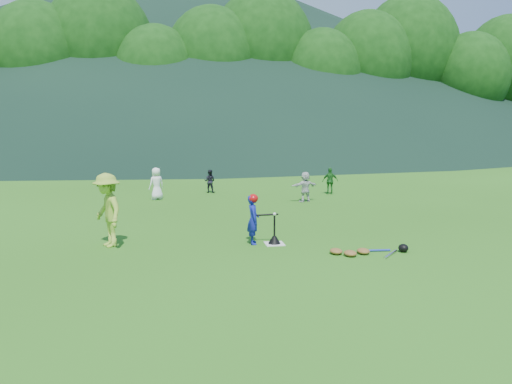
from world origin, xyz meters
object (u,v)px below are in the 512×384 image
(fielder_a, at_px, (156,184))
(equipment_pile, at_px, (364,251))
(adult_coach, at_px, (107,210))
(fielder_d, at_px, (305,187))
(batter_child, at_px, (253,220))
(home_plate, at_px, (274,244))
(fielder_c, at_px, (330,181))
(fielder_b, at_px, (210,181))
(batting_tee, at_px, (274,239))

(fielder_a, xyz_separation_m, equipment_pile, (4.67, -8.42, -0.53))
(adult_coach, bearing_deg, equipment_pile, 47.28)
(fielder_d, bearing_deg, batter_child, 48.70)
(home_plate, bearing_deg, adult_coach, 172.68)
(fielder_c, bearing_deg, fielder_b, -8.54)
(fielder_b, distance_m, equipment_pile, 10.11)
(adult_coach, distance_m, fielder_b, 8.64)
(fielder_b, distance_m, fielder_c, 4.82)
(home_plate, distance_m, fielder_d, 6.25)
(fielder_b, distance_m, fielder_d, 4.25)
(fielder_b, distance_m, batting_tee, 8.61)
(equipment_pile, bearing_deg, fielder_d, 85.01)
(fielder_b, bearing_deg, equipment_pile, 124.92)
(home_plate, bearing_deg, batter_child, 165.06)
(batter_child, distance_m, fielder_c, 8.40)
(fielder_a, bearing_deg, home_plate, 81.93)
(home_plate, bearing_deg, fielder_a, 111.86)
(fielder_b, bearing_deg, fielder_d, 158.77)
(home_plate, bearing_deg, equipment_pile, -34.10)
(adult_coach, xyz_separation_m, fielder_d, (6.28, 5.26, -0.32))
(fielder_c, distance_m, fielder_d, 2.14)
(adult_coach, relative_size, batting_tee, 2.56)
(fielder_a, xyz_separation_m, batting_tee, (2.90, -7.22, -0.46))
(fielder_d, height_order, batting_tee, fielder_d)
(adult_coach, bearing_deg, fielder_a, 145.54)
(adult_coach, height_order, fielder_a, adult_coach)
(batter_child, bearing_deg, adult_coach, 87.25)
(batting_tee, bearing_deg, equipment_pile, -34.10)
(fielder_c, height_order, equipment_pile, fielder_c)
(fielder_c, height_order, fielder_d, fielder_d)
(fielder_d, bearing_deg, adult_coach, 25.74)
(fielder_d, distance_m, equipment_pile, 7.00)
(adult_coach, xyz_separation_m, fielder_c, (7.74, 6.82, -0.34))
(fielder_b, bearing_deg, fielder_c, -174.87)
(batter_child, xyz_separation_m, fielder_c, (4.34, 7.19, -0.07))
(fielder_c, bearing_deg, fielder_a, 7.29)
(equipment_pile, bearing_deg, fielder_c, 76.34)
(batting_tee, bearing_deg, fielder_b, 95.41)
(home_plate, bearing_deg, batting_tee, 0.00)
(adult_coach, relative_size, fielder_a, 1.46)
(fielder_a, distance_m, equipment_pile, 9.64)
(adult_coach, bearing_deg, home_plate, 56.67)
(equipment_pile, bearing_deg, fielder_a, 119.02)
(batting_tee, bearing_deg, adult_coach, 172.68)
(home_plate, distance_m, batter_child, 0.78)
(fielder_a, relative_size, fielder_d, 1.09)
(batting_tee, bearing_deg, fielder_c, 62.28)
(batter_child, relative_size, fielder_b, 1.27)
(home_plate, relative_size, adult_coach, 0.26)
(batter_child, bearing_deg, batting_tee, -101.51)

